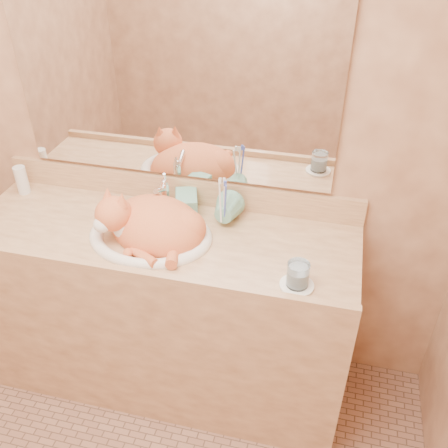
% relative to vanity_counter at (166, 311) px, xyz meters
% --- Properties ---
extents(wall_back, '(2.40, 0.02, 2.50)m').
position_rel_vanity_counter_xyz_m(wall_back, '(0.00, 0.28, 0.82)').
color(wall_back, '#905D41').
rests_on(wall_back, ground).
extents(vanity_counter, '(1.60, 0.55, 0.85)m').
position_rel_vanity_counter_xyz_m(vanity_counter, '(0.00, 0.00, 0.00)').
color(vanity_counter, '#996A44').
rests_on(vanity_counter, floor).
extents(mirror, '(1.30, 0.02, 0.80)m').
position_rel_vanity_counter_xyz_m(mirror, '(0.00, 0.26, 0.97)').
color(mirror, white).
rests_on(mirror, wall_back).
extents(sink_basin, '(0.57, 0.52, 0.15)m').
position_rel_vanity_counter_xyz_m(sink_basin, '(-0.03, -0.02, 0.50)').
color(sink_basin, white).
rests_on(sink_basin, vanity_counter).
extents(faucet, '(0.08, 0.13, 0.17)m').
position_rel_vanity_counter_xyz_m(faucet, '(-0.03, 0.17, 0.51)').
color(faucet, white).
rests_on(faucet, vanity_counter).
extents(cat, '(0.50, 0.45, 0.22)m').
position_rel_vanity_counter_xyz_m(cat, '(-0.02, -0.01, 0.49)').
color(cat, '#D05930').
rests_on(cat, sink_basin).
extents(soap_dispenser, '(0.11, 0.12, 0.20)m').
position_rel_vanity_counter_xyz_m(soap_dispenser, '(0.08, 0.12, 0.53)').
color(soap_dispenser, '#6AAA93').
rests_on(soap_dispenser, vanity_counter).
extents(toothbrush_cup, '(0.13, 0.13, 0.11)m').
position_rel_vanity_counter_xyz_m(toothbrush_cup, '(0.24, 0.10, 0.48)').
color(toothbrush_cup, '#6AAA93').
rests_on(toothbrush_cup, vanity_counter).
extents(toothbrushes, '(0.04, 0.04, 0.24)m').
position_rel_vanity_counter_xyz_m(toothbrushes, '(0.24, 0.10, 0.56)').
color(toothbrushes, white).
rests_on(toothbrushes, toothbrush_cup).
extents(saucer, '(0.12, 0.12, 0.01)m').
position_rel_vanity_counter_xyz_m(saucer, '(0.58, -0.17, 0.43)').
color(saucer, white).
rests_on(saucer, vanity_counter).
extents(water_glass, '(0.08, 0.08, 0.09)m').
position_rel_vanity_counter_xyz_m(water_glass, '(0.58, -0.17, 0.48)').
color(water_glass, white).
rests_on(water_glass, saucer).
extents(lotion_bottle, '(0.05, 0.05, 0.13)m').
position_rel_vanity_counter_xyz_m(lotion_bottle, '(-0.71, 0.17, 0.49)').
color(lotion_bottle, white).
rests_on(lotion_bottle, vanity_counter).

